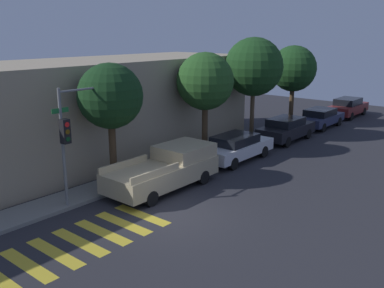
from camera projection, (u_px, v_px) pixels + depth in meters
ground_plane at (169, 215)px, 15.71m from camera, size 60.00×60.00×0.00m
sidewalk at (100, 189)px, 18.20m from camera, size 26.00×1.66×0.14m
building_row at (40, 118)px, 20.19m from camera, size 26.00×6.00×5.16m
crosswalk at (80, 242)px, 13.71m from camera, size 5.91×2.60×0.00m
traffic_light_pole at (75, 124)px, 15.90m from camera, size 2.59×0.56×4.60m
pickup_truck at (167, 168)px, 18.38m from camera, size 5.24×2.14×1.69m
sedan_near_corner at (236, 147)px, 22.30m from camera, size 4.62×1.87×1.38m
sedan_middle at (286, 129)px, 26.38m from camera, size 4.44×1.84×1.45m
sedan_far_end at (320, 117)px, 30.15m from camera, size 4.40×1.83×1.33m
sedan_tail_of_row at (348, 107)px, 34.04m from camera, size 4.53×1.78×1.47m
tree_near_corner at (110, 97)px, 17.62m from camera, size 2.73×2.73×5.35m
tree_midblock at (205, 82)px, 22.31m from camera, size 3.02×3.02×5.56m
tree_far_end at (254, 67)px, 25.69m from camera, size 3.53×3.53×6.28m
tree_behind_truck at (293, 69)px, 29.66m from camera, size 3.18×3.18×5.68m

